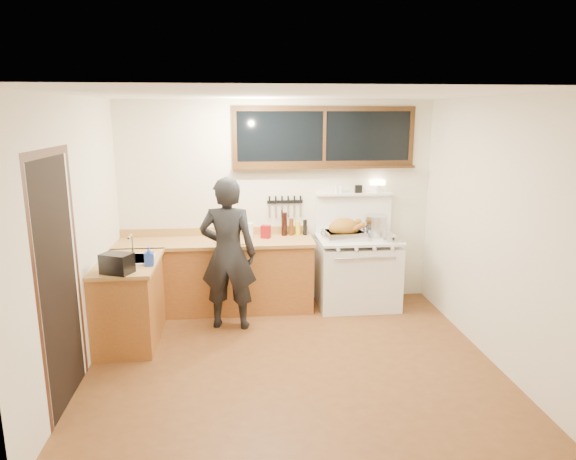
{
  "coord_description": "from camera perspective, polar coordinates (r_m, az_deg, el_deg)",
  "views": [
    {
      "loc": [
        -0.52,
        -4.75,
        2.44
      ],
      "look_at": [
        0.05,
        0.85,
        1.15
      ],
      "focal_mm": 32.0,
      "sensor_mm": 36.0,
      "label": 1
    }
  ],
  "objects": [
    {
      "name": "saucepan",
      "position": [
        6.74,
        7.46,
        0.15
      ],
      "size": [
        0.22,
        0.31,
        0.13
      ],
      "color": "silver",
      "rests_on": "vintage_stove"
    },
    {
      "name": "cutting_board",
      "position": [
        6.2,
        -6.44,
        -1.06
      ],
      "size": [
        0.4,
        0.33,
        0.13
      ],
      "color": "#AA7D43",
      "rests_on": "counter_back"
    },
    {
      "name": "vintage_stove",
      "position": [
        6.65,
        7.72,
        -4.48
      ],
      "size": [
        1.02,
        0.74,
        1.59
      ],
      "color": "white",
      "rests_on": "ground"
    },
    {
      "name": "left_doorway",
      "position": [
        4.65,
        -24.06,
        -5.16
      ],
      "size": [
        0.02,
        1.04,
        2.17
      ],
      "color": "black",
      "rests_on": "ground"
    },
    {
      "name": "knife_strip",
      "position": [
        6.61,
        -0.34,
        3.06
      ],
      "size": [
        0.46,
        0.03,
        0.28
      ],
      "color": "black",
      "rests_on": "room_shell"
    },
    {
      "name": "bottle_cluster",
      "position": [
        6.57,
        0.4,
        0.45
      ],
      "size": [
        0.33,
        0.07,
        0.3
      ],
      "color": "black",
      "rests_on": "counter_back"
    },
    {
      "name": "pitcher",
      "position": [
        6.48,
        -4.32,
        -0.03
      ],
      "size": [
        0.11,
        0.11,
        0.19
      ],
      "color": "white",
      "rests_on": "counter_back"
    },
    {
      "name": "counter_back",
      "position": [
        6.52,
        -8.02,
        -4.96
      ],
      "size": [
        2.44,
        0.64,
        1.0
      ],
      "color": "brown",
      "rests_on": "ground"
    },
    {
      "name": "sink_unit",
      "position": [
        5.8,
        -17.15,
        -3.63
      ],
      "size": [
        0.5,
        0.45,
        0.37
      ],
      "color": "white",
      "rests_on": "counter_left"
    },
    {
      "name": "back_window",
      "position": [
        6.58,
        4.06,
        9.59
      ],
      "size": [
        2.32,
        0.13,
        0.77
      ],
      "color": "black",
      "rests_on": "room_shell"
    },
    {
      "name": "counter_left",
      "position": [
        5.85,
        -17.22,
        -7.55
      ],
      "size": [
        0.64,
        1.09,
        0.9
      ],
      "color": "brown",
      "rests_on": "ground"
    },
    {
      "name": "pot_lid",
      "position": [
        6.44,
        11.64,
        -1.1
      ],
      "size": [
        0.33,
        0.33,
        0.04
      ],
      "color": "silver",
      "rests_on": "vintage_stove"
    },
    {
      "name": "toaster",
      "position": [
        5.3,
        -18.47,
        -3.54
      ],
      "size": [
        0.34,
        0.3,
        0.2
      ],
      "color": "black",
      "rests_on": "counter_left"
    },
    {
      "name": "stockpot",
      "position": [
        6.62,
        9.69,
        0.45
      ],
      "size": [
        0.33,
        0.33,
        0.27
      ],
      "color": "silver",
      "rests_on": "vintage_stove"
    },
    {
      "name": "roast_turkey",
      "position": [
        6.43,
        6.3,
        -0.08
      ],
      "size": [
        0.55,
        0.43,
        0.26
      ],
      "color": "silver",
      "rests_on": "vintage_stove"
    },
    {
      "name": "room_shell",
      "position": [
        4.85,
        0.42,
        3.52
      ],
      "size": [
        4.1,
        3.6,
        2.65
      ],
      "color": "beige",
      "rests_on": "ground"
    },
    {
      "name": "man",
      "position": [
        5.86,
        -6.68,
        -2.63
      ],
      "size": [
        0.7,
        0.52,
        1.76
      ],
      "color": "black",
      "rests_on": "ground"
    },
    {
      "name": "ground_plane",
      "position": [
        5.37,
        0.39,
        -14.23
      ],
      "size": [
        4.0,
        3.5,
        0.02
      ],
      "primitive_type": "cube",
      "color": "#5A3317"
    },
    {
      "name": "soap_bottle",
      "position": [
        5.47,
        -15.19,
        -2.8
      ],
      "size": [
        0.09,
        0.1,
        0.2
      ],
      "color": "#2544B9",
      "rests_on": "counter_left"
    },
    {
      "name": "coffee_tin",
      "position": [
        6.45,
        -2.5,
        -0.18
      ],
      "size": [
        0.13,
        0.12,
        0.16
      ],
      "color": "maroon",
      "rests_on": "counter_back"
    }
  ]
}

